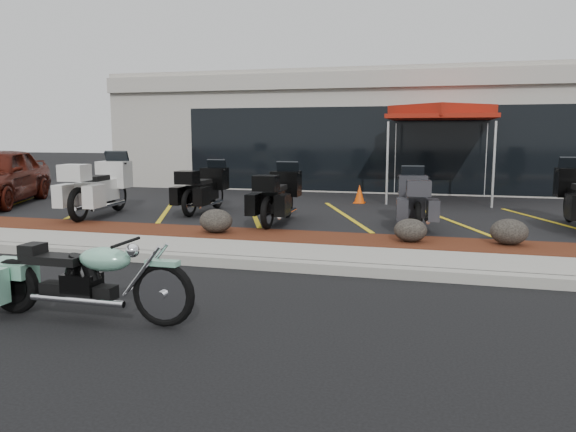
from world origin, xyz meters
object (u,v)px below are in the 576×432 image
(hero_cruiser, at_px, (163,285))
(popup_canopy, at_px, (441,114))
(touring_white, at_px, (117,181))
(traffic_cone, at_px, (359,194))

(hero_cruiser, height_order, popup_canopy, popup_canopy)
(hero_cruiser, height_order, touring_white, touring_white)
(hero_cruiser, distance_m, touring_white, 8.25)
(traffic_cone, height_order, popup_canopy, popup_canopy)
(popup_canopy, bearing_deg, traffic_cone, -148.92)
(hero_cruiser, bearing_deg, traffic_cone, 86.11)
(traffic_cone, bearing_deg, touring_white, -150.33)
(hero_cruiser, distance_m, popup_canopy, 11.50)
(touring_white, relative_size, popup_canopy, 0.85)
(popup_canopy, bearing_deg, hero_cruiser, -103.27)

